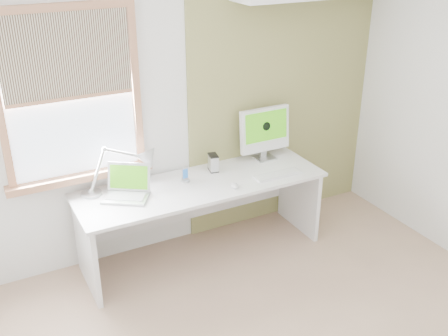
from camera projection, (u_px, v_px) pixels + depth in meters
room at (303, 187)px, 3.26m from camera, size 4.04×3.54×2.64m
accent_wall at (283, 93)px, 5.08m from camera, size 2.00×0.02×2.60m
window at (71, 98)px, 4.11m from camera, size 1.20×0.14×1.42m
desk at (199, 200)px, 4.72m from camera, size 2.20×0.70×0.73m
desk_lamp at (137, 164)px, 4.43m from camera, size 0.71×0.29×0.41m
laptop at (127, 189)px, 4.35m from camera, size 0.46×0.44×0.25m
phone_dock at (185, 178)px, 4.60m from camera, size 0.08×0.08×0.14m
external_drive at (213, 163)px, 4.79m from camera, size 0.10×0.13×0.16m
imac at (265, 131)px, 4.97m from camera, size 0.51×0.17×0.50m
keyboard at (278, 175)px, 4.72m from camera, size 0.45×0.13×0.02m
mouse at (235, 186)px, 4.51m from camera, size 0.09×0.12×0.03m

